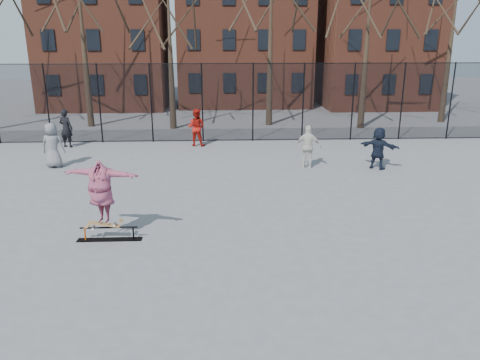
{
  "coord_description": "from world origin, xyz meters",
  "views": [
    {
      "loc": [
        -0.61,
        -11.05,
        5.32
      ],
      "look_at": [
        -0.01,
        1.5,
        1.42
      ],
      "focal_mm": 35.0,
      "sensor_mm": 36.0,
      "label": 1
    }
  ],
  "objects_px": {
    "skate_rail": "(109,235)",
    "bystander_navy": "(378,148)",
    "bystander_black": "(66,128)",
    "bystander_grey": "(53,145)",
    "skater": "(101,193)",
    "skateboard": "(104,225)",
    "bystander_white": "(308,147)",
    "bystander_red": "(196,127)"
  },
  "relations": [
    {
      "from": "skateboard",
      "to": "bystander_red",
      "type": "bearing_deg",
      "value": 79.84
    },
    {
      "from": "skateboard",
      "to": "bystander_black",
      "type": "relative_size",
      "value": 0.48
    },
    {
      "from": "skateboard",
      "to": "bystander_black",
      "type": "xyz_separation_m",
      "value": [
        -4.37,
        11.25,
        0.5
      ]
    },
    {
      "from": "skateboard",
      "to": "bystander_grey",
      "type": "relative_size",
      "value": 0.48
    },
    {
      "from": "bystander_black",
      "to": "bystander_navy",
      "type": "distance_m",
      "value": 14.78
    },
    {
      "from": "bystander_black",
      "to": "bystander_red",
      "type": "xyz_separation_m",
      "value": [
        6.38,
        0.0,
        -0.02
      ]
    },
    {
      "from": "bystander_grey",
      "to": "bystander_white",
      "type": "height_order",
      "value": "bystander_grey"
    },
    {
      "from": "skate_rail",
      "to": "skater",
      "type": "height_order",
      "value": "skater"
    },
    {
      "from": "bystander_white",
      "to": "bystander_navy",
      "type": "height_order",
      "value": "bystander_white"
    },
    {
      "from": "skateboard",
      "to": "bystander_navy",
      "type": "relative_size",
      "value": 0.52
    },
    {
      "from": "skate_rail",
      "to": "bystander_black",
      "type": "relative_size",
      "value": 0.93
    },
    {
      "from": "skater",
      "to": "bystander_navy",
      "type": "height_order",
      "value": "skater"
    },
    {
      "from": "skater",
      "to": "bystander_red",
      "type": "xyz_separation_m",
      "value": [
        2.02,
        11.25,
        -0.41
      ]
    },
    {
      "from": "skater",
      "to": "bystander_navy",
      "type": "bearing_deg",
      "value": 47.66
    },
    {
      "from": "skater",
      "to": "bystander_navy",
      "type": "distance_m",
      "value": 11.75
    },
    {
      "from": "skate_rail",
      "to": "bystander_red",
      "type": "height_order",
      "value": "bystander_red"
    },
    {
      "from": "skateboard",
      "to": "bystander_white",
      "type": "height_order",
      "value": "bystander_white"
    },
    {
      "from": "skate_rail",
      "to": "bystander_white",
      "type": "xyz_separation_m",
      "value": [
        6.7,
        6.92,
        0.75
      ]
    },
    {
      "from": "skate_rail",
      "to": "bystander_red",
      "type": "bearing_deg",
      "value": 80.4
    },
    {
      "from": "skateboard",
      "to": "bystander_red",
      "type": "xyz_separation_m",
      "value": [
        2.02,
        11.25,
        0.49
      ]
    },
    {
      "from": "skater",
      "to": "bystander_black",
      "type": "distance_m",
      "value": 12.07
    },
    {
      "from": "skateboard",
      "to": "bystander_white",
      "type": "distance_m",
      "value": 9.73
    },
    {
      "from": "bystander_grey",
      "to": "bystander_red",
      "type": "xyz_separation_m",
      "value": [
        5.79,
        3.74,
        -0.02
      ]
    },
    {
      "from": "bystander_navy",
      "to": "bystander_black",
      "type": "bearing_deg",
      "value": 17.24
    },
    {
      "from": "skateboard",
      "to": "skater",
      "type": "xyz_separation_m",
      "value": [
        0.0,
        0.0,
        0.9
      ]
    },
    {
      "from": "bystander_grey",
      "to": "bystander_red",
      "type": "relative_size",
      "value": 1.02
    },
    {
      "from": "skateboard",
      "to": "bystander_navy",
      "type": "bearing_deg",
      "value": 34.45
    },
    {
      "from": "skater",
      "to": "bystander_white",
      "type": "bearing_deg",
      "value": 58.63
    },
    {
      "from": "bystander_grey",
      "to": "bystander_navy",
      "type": "distance_m",
      "value": 13.49
    },
    {
      "from": "bystander_black",
      "to": "skate_rail",
      "type": "bearing_deg",
      "value": 129.98
    },
    {
      "from": "bystander_red",
      "to": "skate_rail",
      "type": "bearing_deg",
      "value": 95.4
    },
    {
      "from": "skate_rail",
      "to": "skater",
      "type": "distance_m",
      "value": 1.2
    },
    {
      "from": "skateboard",
      "to": "bystander_black",
      "type": "bearing_deg",
      "value": 111.23
    },
    {
      "from": "skate_rail",
      "to": "bystander_grey",
      "type": "relative_size",
      "value": 0.93
    },
    {
      "from": "skater",
      "to": "bystander_white",
      "type": "distance_m",
      "value": 9.73
    },
    {
      "from": "bystander_grey",
      "to": "bystander_navy",
      "type": "xyz_separation_m",
      "value": [
        13.46,
        -0.86,
        -0.07
      ]
    },
    {
      "from": "skate_rail",
      "to": "bystander_navy",
      "type": "height_order",
      "value": "bystander_navy"
    },
    {
      "from": "bystander_white",
      "to": "bystander_black",
      "type": "bearing_deg",
      "value": -5.78
    },
    {
      "from": "bystander_grey",
      "to": "bystander_navy",
      "type": "bearing_deg",
      "value": 178.78
    },
    {
      "from": "skate_rail",
      "to": "skateboard",
      "type": "distance_m",
      "value": 0.31
    },
    {
      "from": "skate_rail",
      "to": "bystander_grey",
      "type": "xyz_separation_m",
      "value": [
        -3.89,
        7.5,
        0.79
      ]
    },
    {
      "from": "skater",
      "to": "bystander_grey",
      "type": "bearing_deg",
      "value": 129.94
    }
  ]
}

